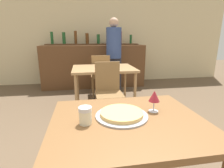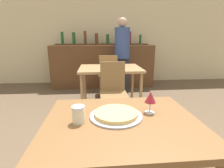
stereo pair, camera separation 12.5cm
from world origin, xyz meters
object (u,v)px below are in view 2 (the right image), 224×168
object	(u,v)px
chair_far_side_back	(108,73)
person_standing	(122,53)
chair_far_side_front	(113,88)
wine_glass	(150,98)
cheese_shaker	(78,114)
pizza_tray	(116,114)

from	to	relation	value
chair_far_side_back	person_standing	bearing A→B (deg)	-141.83
chair_far_side_front	wine_glass	bearing A→B (deg)	-84.61
cheese_shaker	wine_glass	bearing A→B (deg)	12.45
chair_far_side_back	cheese_shaker	bearing A→B (deg)	82.22
pizza_tray	cheese_shaker	bearing A→B (deg)	-165.57
chair_far_side_front	chair_far_side_back	bearing A→B (deg)	90.00
wine_glass	person_standing	bearing A→B (deg)	85.80
chair_far_side_back	person_standing	distance (m)	0.59
pizza_tray	person_standing	xyz separation A→B (m)	(0.46, 2.89, 0.17)
wine_glass	cheese_shaker	bearing A→B (deg)	-167.55
wine_glass	chair_far_side_front	bearing A→B (deg)	95.39
chair_far_side_back	wine_glass	xyz separation A→B (m)	(0.13, -2.57, 0.33)
chair_far_side_front	person_standing	distance (m)	1.54
cheese_shaker	wine_glass	world-z (taller)	wine_glass
person_standing	wine_glass	size ratio (longest dim) A/B	10.59
cheese_shaker	person_standing	xyz separation A→B (m)	(0.71, 2.95, 0.13)
chair_far_side_front	pizza_tray	bearing A→B (deg)	-94.72
pizza_tray	wine_glass	bearing A→B (deg)	10.47
pizza_tray	wine_glass	size ratio (longest dim) A/B	2.27
chair_far_side_front	cheese_shaker	bearing A→B (deg)	-103.70
chair_far_side_back	cheese_shaker	world-z (taller)	chair_far_side_back
person_standing	wine_glass	world-z (taller)	person_standing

